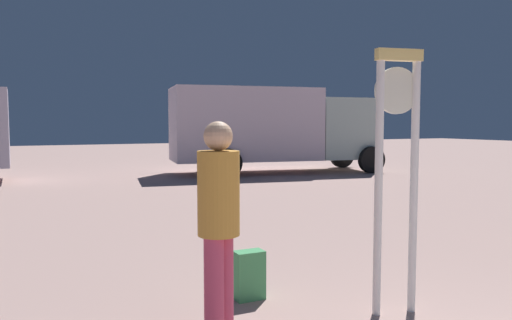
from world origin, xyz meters
TOP-DOWN VIEW (x-y plane):
  - standing_clock at (0.25, 2.71)m, footprint 0.43×0.18m
  - person_near_clock at (-1.35, 2.89)m, footprint 0.33×0.33m
  - backpack at (-0.77, 3.59)m, footprint 0.28×0.21m
  - box_truck_far at (5.04, 14.31)m, footprint 7.26×3.46m

SIDE VIEW (x-z plane):
  - backpack at x=-0.77m, z-range 0.00..0.46m
  - person_near_clock at x=-1.35m, z-range 0.10..1.80m
  - standing_clock at x=0.25m, z-range 0.25..2.57m
  - box_truck_far at x=5.04m, z-range 0.16..2.99m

